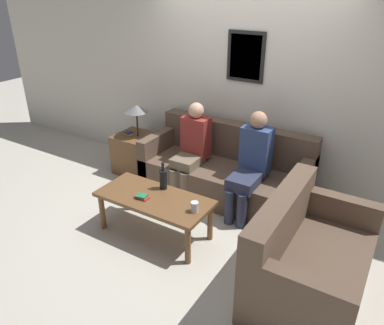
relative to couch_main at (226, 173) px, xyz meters
The scene contains 11 objects.
ground_plane 0.60m from the couch_main, 90.00° to the right, with size 16.00×16.00×0.00m, color beige.
wall_back 1.09m from the couch_main, 90.00° to the left, with size 9.00×0.08×2.60m.
couch_main is the anchor object (origin of this frame).
couch_side 1.78m from the couch_main, 39.50° to the right, with size 0.86×1.40×0.89m.
coffee_table 1.20m from the couch_main, 102.65° to the right, with size 1.24×0.57×0.47m.
side_table_with_lamp 1.41m from the couch_main, behind, with size 0.52×0.52×1.01m.
wine_bottle 1.05m from the couch_main, 105.90° to the right, with size 0.08×0.08×0.32m.
drinking_glass 1.23m from the couch_main, 78.13° to the right, with size 0.08×0.08×0.11m.
book_stack 1.32m from the couch_main, 105.80° to the right, with size 0.16×0.11×0.04m.
person_left 0.55m from the couch_main, 157.70° to the right, with size 0.34×0.57×1.19m.
person_right 0.57m from the couch_main, 25.97° to the right, with size 0.34×0.66×1.22m.
Camera 1 is at (1.85, -3.33, 2.53)m, focal length 35.00 mm.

